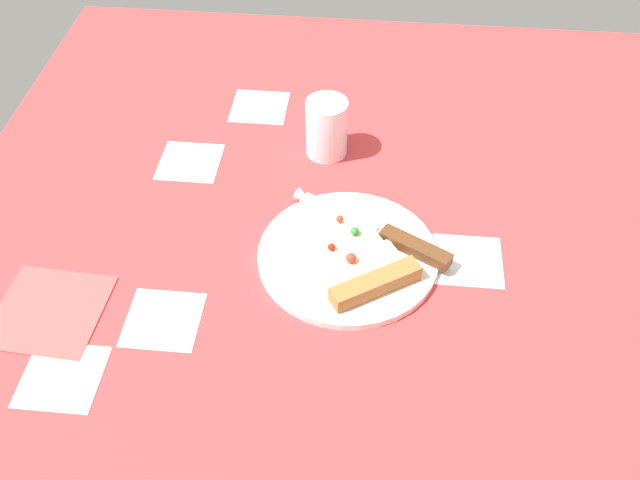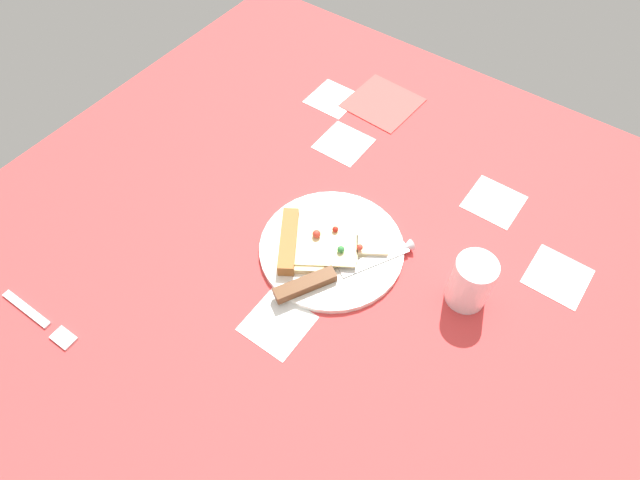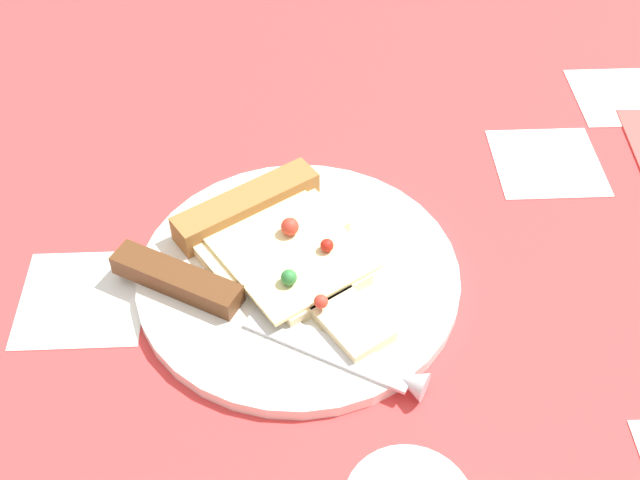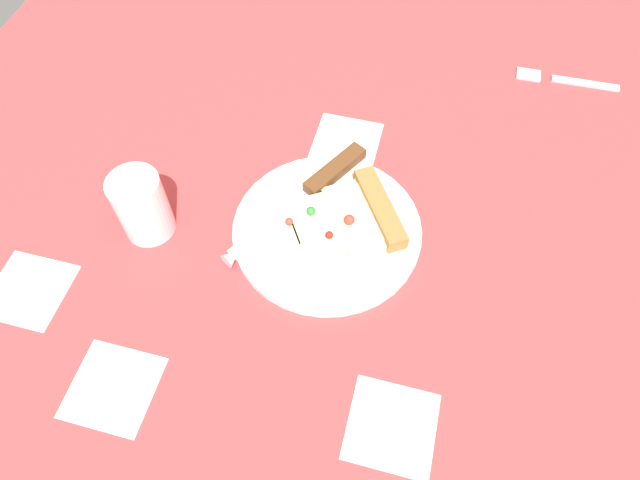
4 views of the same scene
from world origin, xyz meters
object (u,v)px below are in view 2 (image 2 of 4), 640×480
(plate, at_px, (332,248))
(drinking_glass, at_px, (471,282))
(fork, at_px, (41,320))
(napkin, at_px, (383,102))
(pizza_slice, at_px, (316,243))
(knife, at_px, (333,275))

(plate, distance_m, drinking_glass, 0.23)
(fork, distance_m, napkin, 0.74)
(pizza_slice, height_order, napkin, pizza_slice)
(pizza_slice, relative_size, drinking_glass, 2.09)
(pizza_slice, height_order, drinking_glass, drinking_glass)
(knife, bearing_deg, pizza_slice, 178.81)
(pizza_slice, height_order, knife, pizza_slice)
(napkin, bearing_deg, knife, 21.40)
(pizza_slice, bearing_deg, knife, 26.57)
(drinking_glass, height_order, napkin, drinking_glass)
(plate, relative_size, napkin, 1.82)
(plate, relative_size, knife, 1.08)
(napkin, bearing_deg, plate, 19.12)
(drinking_glass, relative_size, fork, 0.59)
(pizza_slice, relative_size, fork, 1.23)
(knife, bearing_deg, napkin, 140.52)
(pizza_slice, relative_size, napkin, 1.45)
(plate, xyz_separation_m, drinking_glass, (-0.05, 0.22, 0.04))
(fork, bearing_deg, knife, 133.90)
(drinking_glass, distance_m, napkin, 0.47)
(drinking_glass, bearing_deg, pizza_slice, -75.43)
(pizza_slice, xyz_separation_m, fork, (0.35, -0.26, -0.01))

